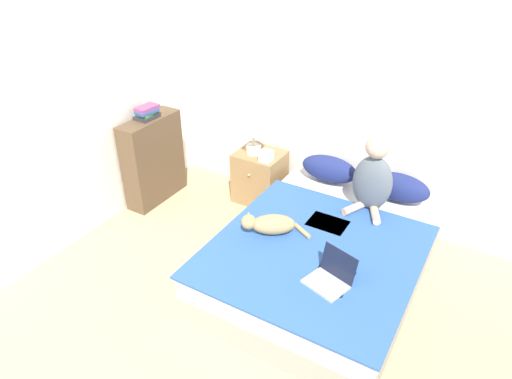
{
  "coord_description": "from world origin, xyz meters",
  "views": [
    {
      "loc": [
        1.14,
        -0.49,
        2.76
      ],
      "look_at": [
        -0.52,
        2.31,
        0.79
      ],
      "focal_mm": 32.0,
      "sensor_mm": 36.0,
      "label": 1
    }
  ],
  "objects_px": {
    "bed": "(323,257)",
    "pillow_near": "(329,169)",
    "person_sitting": "(373,178)",
    "book_stack_top": "(147,113)",
    "cat_tabby": "(270,224)",
    "nightstand": "(260,177)",
    "laptop_open": "(330,277)",
    "bookshelf": "(153,160)",
    "table_lamp": "(253,128)",
    "tissue_box": "(266,156)",
    "pillow_far": "(399,187)"
  },
  "relations": [
    {
      "from": "laptop_open",
      "to": "book_stack_top",
      "type": "height_order",
      "value": "book_stack_top"
    },
    {
      "from": "tissue_box",
      "to": "bookshelf",
      "type": "relative_size",
      "value": 0.15
    },
    {
      "from": "tissue_box",
      "to": "bookshelf",
      "type": "xyz_separation_m",
      "value": [
        -1.15,
        -0.44,
        -0.15
      ]
    },
    {
      "from": "book_stack_top",
      "to": "person_sitting",
      "type": "bearing_deg",
      "value": 8.19
    },
    {
      "from": "pillow_near",
      "to": "bookshelf",
      "type": "xyz_separation_m",
      "value": [
        -1.78,
        -0.62,
        -0.09
      ]
    },
    {
      "from": "cat_tabby",
      "to": "laptop_open",
      "type": "height_order",
      "value": "laptop_open"
    },
    {
      "from": "person_sitting",
      "to": "tissue_box",
      "type": "xyz_separation_m",
      "value": [
        -1.15,
        0.11,
        -0.12
      ]
    },
    {
      "from": "pillow_near",
      "to": "table_lamp",
      "type": "relative_size",
      "value": 1.35
    },
    {
      "from": "book_stack_top",
      "to": "cat_tabby",
      "type": "bearing_deg",
      "value": -15.34
    },
    {
      "from": "pillow_far",
      "to": "bookshelf",
      "type": "relative_size",
      "value": 0.6
    },
    {
      "from": "pillow_far",
      "to": "book_stack_top",
      "type": "bearing_deg",
      "value": -166.06
    },
    {
      "from": "nightstand",
      "to": "table_lamp",
      "type": "bearing_deg",
      "value": -152.63
    },
    {
      "from": "bed",
      "to": "laptop_open",
      "type": "height_order",
      "value": "laptop_open"
    },
    {
      "from": "person_sitting",
      "to": "book_stack_top",
      "type": "height_order",
      "value": "person_sitting"
    },
    {
      "from": "cat_tabby",
      "to": "pillow_near",
      "type": "bearing_deg",
      "value": -125.83
    },
    {
      "from": "cat_tabby",
      "to": "book_stack_top",
      "type": "distance_m",
      "value": 1.84
    },
    {
      "from": "bookshelf",
      "to": "table_lamp",
      "type": "bearing_deg",
      "value": 28.87
    },
    {
      "from": "pillow_near",
      "to": "laptop_open",
      "type": "relative_size",
      "value": 1.59
    },
    {
      "from": "bed",
      "to": "table_lamp",
      "type": "xyz_separation_m",
      "value": [
        -1.18,
        0.81,
        0.65
      ]
    },
    {
      "from": "table_lamp",
      "to": "pillow_near",
      "type": "bearing_deg",
      "value": 6.37
    },
    {
      "from": "nightstand",
      "to": "book_stack_top",
      "type": "height_order",
      "value": "book_stack_top"
    },
    {
      "from": "cat_tabby",
      "to": "nightstand",
      "type": "relative_size",
      "value": 0.95
    },
    {
      "from": "bed",
      "to": "nightstand",
      "type": "xyz_separation_m",
      "value": [
        -1.12,
        0.84,
        0.07
      ]
    },
    {
      "from": "table_lamp",
      "to": "bookshelf",
      "type": "xyz_separation_m",
      "value": [
        -0.95,
        -0.53,
        -0.39
      ]
    },
    {
      "from": "person_sitting",
      "to": "book_stack_top",
      "type": "distance_m",
      "value": 2.35
    },
    {
      "from": "bed",
      "to": "person_sitting",
      "type": "relative_size",
      "value": 2.91
    },
    {
      "from": "laptop_open",
      "to": "book_stack_top",
      "type": "xyz_separation_m",
      "value": [
        -2.39,
        0.77,
        0.53
      ]
    },
    {
      "from": "person_sitting",
      "to": "laptop_open",
      "type": "relative_size",
      "value": 2.0
    },
    {
      "from": "bookshelf",
      "to": "bed",
      "type": "bearing_deg",
      "value": -7.54
    },
    {
      "from": "pillow_near",
      "to": "person_sitting",
      "type": "relative_size",
      "value": 0.79
    },
    {
      "from": "nightstand",
      "to": "tissue_box",
      "type": "distance_m",
      "value": 0.39
    },
    {
      "from": "bed",
      "to": "pillow_near",
      "type": "distance_m",
      "value": 1.03
    },
    {
      "from": "bookshelf",
      "to": "cat_tabby",
      "type": "bearing_deg",
      "value": -15.4
    },
    {
      "from": "person_sitting",
      "to": "laptop_open",
      "type": "height_order",
      "value": "person_sitting"
    },
    {
      "from": "table_lamp",
      "to": "book_stack_top",
      "type": "height_order",
      "value": "book_stack_top"
    },
    {
      "from": "book_stack_top",
      "to": "bookshelf",
      "type": "bearing_deg",
      "value": 1.52
    },
    {
      "from": "nightstand",
      "to": "book_stack_top",
      "type": "bearing_deg",
      "value": -151.35
    },
    {
      "from": "bed",
      "to": "person_sitting",
      "type": "height_order",
      "value": "person_sitting"
    },
    {
      "from": "book_stack_top",
      "to": "tissue_box",
      "type": "bearing_deg",
      "value": 20.99
    },
    {
      "from": "pillow_near",
      "to": "tissue_box",
      "type": "height_order",
      "value": "tissue_box"
    },
    {
      "from": "laptop_open",
      "to": "table_lamp",
      "type": "xyz_separation_m",
      "value": [
        -1.43,
        1.3,
        0.38
      ]
    },
    {
      "from": "pillow_far",
      "to": "book_stack_top",
      "type": "distance_m",
      "value": 2.61
    },
    {
      "from": "bookshelf",
      "to": "laptop_open",
      "type": "bearing_deg",
      "value": -17.97
    },
    {
      "from": "pillow_near",
      "to": "cat_tabby",
      "type": "xyz_separation_m",
      "value": [
        -0.08,
        -1.09,
        -0.04
      ]
    },
    {
      "from": "pillow_near",
      "to": "book_stack_top",
      "type": "bearing_deg",
      "value": -160.94
    },
    {
      "from": "pillow_far",
      "to": "cat_tabby",
      "type": "bearing_deg",
      "value": -125.57
    },
    {
      "from": "book_stack_top",
      "to": "nightstand",
      "type": "bearing_deg",
      "value": 28.65
    },
    {
      "from": "cat_tabby",
      "to": "nightstand",
      "type": "height_order",
      "value": "cat_tabby"
    },
    {
      "from": "bed",
      "to": "bookshelf",
      "type": "bearing_deg",
      "value": 172.46
    },
    {
      "from": "pillow_near",
      "to": "bookshelf",
      "type": "distance_m",
      "value": 1.89
    }
  ]
}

